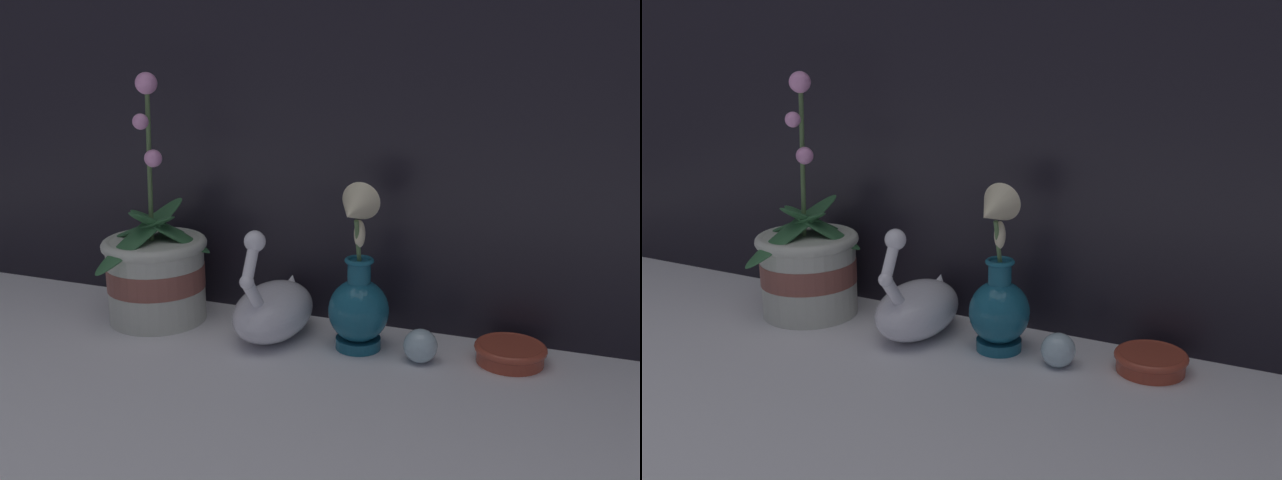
% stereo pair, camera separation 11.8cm
% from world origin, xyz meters
% --- Properties ---
extents(ground_plane, '(2.80, 2.80, 0.00)m').
position_xyz_m(ground_plane, '(0.00, 0.00, 0.00)').
color(ground_plane, white).
extents(orchid_potted_plant, '(0.21, 0.26, 0.43)m').
position_xyz_m(orchid_potted_plant, '(-0.29, 0.11, 0.09)').
color(orchid_potted_plant, beige).
rests_on(orchid_potted_plant, ground_plane).
extents(swan_figurine, '(0.12, 0.22, 0.20)m').
position_xyz_m(swan_figurine, '(-0.06, 0.11, 0.05)').
color(swan_figurine, white).
rests_on(swan_figurine, ground_plane).
extents(blue_vase, '(0.10, 0.12, 0.27)m').
position_xyz_m(blue_vase, '(0.08, 0.11, 0.10)').
color(blue_vase, '#195B75').
rests_on(blue_vase, ground_plane).
extents(glass_sphere, '(0.05, 0.05, 0.05)m').
position_xyz_m(glass_sphere, '(0.19, 0.10, 0.03)').
color(glass_sphere, silver).
rests_on(glass_sphere, ground_plane).
extents(amber_dish, '(0.11, 0.11, 0.03)m').
position_xyz_m(amber_dish, '(0.32, 0.14, 0.02)').
color(amber_dish, '#A8422D').
rests_on(amber_dish, ground_plane).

